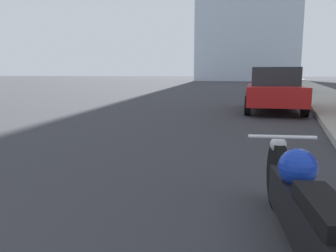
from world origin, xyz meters
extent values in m
cube|color=#9E998E|center=(5.50, 40.00, 0.07)|extent=(2.66, 240.00, 0.15)
cylinder|color=black|center=(3.25, 5.95, 0.32)|extent=(0.24, 0.65, 0.64)
cube|color=black|center=(3.47, 4.97, 0.34)|extent=(0.57, 1.54, 0.32)
sphere|color=#1433AD|center=(3.40, 5.27, 0.61)|extent=(0.29, 0.29, 0.29)
cube|color=black|center=(3.54, 4.65, 0.55)|extent=(0.36, 0.73, 0.10)
sphere|color=silver|center=(3.24, 5.98, 0.63)|extent=(0.16, 0.16, 0.16)
cylinder|color=silver|center=(3.27, 5.84, 0.74)|extent=(0.61, 0.17, 0.04)
cube|color=red|center=(2.85, 14.91, 0.63)|extent=(2.25, 4.55, 0.61)
cube|color=#23282D|center=(2.85, 14.91, 1.24)|extent=(1.75, 2.25, 0.62)
cylinder|color=black|center=(1.85, 16.17, 0.32)|extent=(0.26, 0.65, 0.64)
cylinder|color=black|center=(3.57, 16.35, 0.32)|extent=(0.26, 0.65, 0.64)
cylinder|color=black|center=(2.13, 13.46, 0.32)|extent=(0.26, 0.65, 0.64)
cylinder|color=black|center=(3.85, 13.64, 0.32)|extent=(0.26, 0.65, 0.64)
cube|color=black|center=(3.03, 26.61, 0.66)|extent=(2.13, 4.06, 0.62)
cube|color=#23282D|center=(3.03, 26.61, 1.34)|extent=(1.71, 2.00, 0.75)
cylinder|color=black|center=(2.06, 27.77, 0.35)|extent=(0.25, 0.72, 0.71)
cylinder|color=black|center=(3.82, 27.89, 0.35)|extent=(0.25, 0.72, 0.71)
cylinder|color=black|center=(2.24, 25.34, 0.35)|extent=(0.25, 0.72, 0.71)
cylinder|color=black|center=(3.99, 25.46, 0.35)|extent=(0.25, 0.72, 0.71)
camera|label=1|loc=(3.29, 2.65, 1.32)|focal=35.00mm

